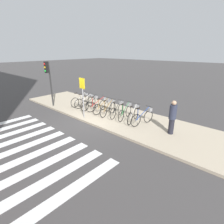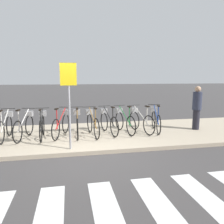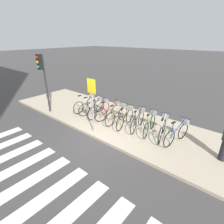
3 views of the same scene
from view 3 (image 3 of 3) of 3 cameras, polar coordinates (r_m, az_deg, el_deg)
The scene contains 14 objects.
ground_plane at distance 7.51m, azimuth -4.67°, elevation -9.26°, with size 120.00×120.00×0.00m, color #423F3F.
sidewalk at distance 8.72m, azimuth 3.92°, elevation -3.84°, with size 14.69×3.75×0.12m.
parked_bicycle_0 at distance 10.03m, azimuth -8.42°, elevation 2.85°, with size 0.46×1.67×1.03m.
parked_bicycle_1 at distance 9.62m, azimuth -6.15°, elevation 2.05°, with size 0.51×1.65×1.03m.
parked_bicycle_2 at distance 9.23m, azimuth -3.92°, elevation 1.20°, with size 0.46×1.67×1.03m.
parked_bicycle_3 at distance 8.89m, azimuth -0.48°, elevation 0.38°, with size 0.65×1.60×1.03m.
parked_bicycle_4 at distance 8.55m, azimuth 1.94°, elevation -0.60°, with size 0.46×1.67×1.03m.
parked_bicycle_5 at distance 8.24m, azimuth 4.56°, elevation -1.62°, with size 0.46×1.66×1.03m.
parked_bicycle_6 at distance 8.07m, azimuth 8.56°, elevation -2.38°, with size 0.51×1.64×1.03m.
parked_bicycle_7 at distance 7.84m, azimuth 12.37°, elevation -3.49°, with size 0.50×1.65×1.03m.
parked_bicycle_8 at distance 7.59m, azimuth 16.26°, elevation -4.85°, with size 0.58×1.62×1.03m.
parked_bicycle_9 at distance 7.43m, azimuth 20.75°, elevation -6.13°, with size 0.51×1.64×1.03m.
traffic_light at distance 9.95m, azimuth -21.85°, elevation 12.14°, with size 0.24×0.40×3.13m.
sign_post at distance 7.29m, azimuth -6.56°, elevation 4.85°, with size 0.44×0.07×2.39m.
Camera 3 is at (4.50, -4.46, 4.03)m, focal length 28.00 mm.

